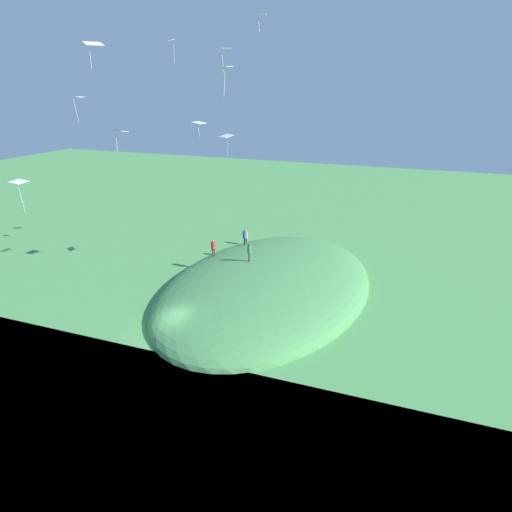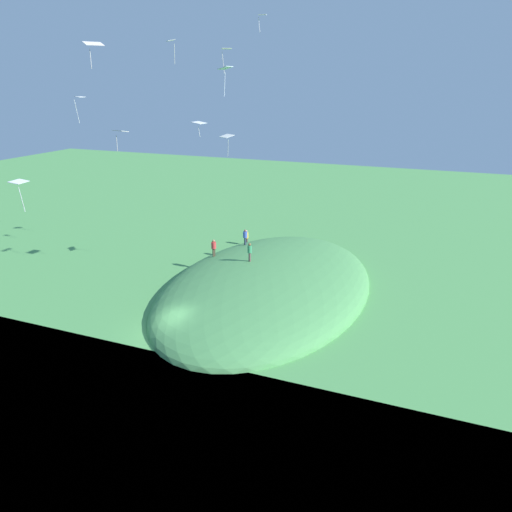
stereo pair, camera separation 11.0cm
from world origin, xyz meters
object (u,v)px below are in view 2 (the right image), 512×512
(person_on_hilltop, at_px, (246,236))
(kite_4, at_px, (120,132))
(kite_1, at_px, (227,137))
(kite_9, at_px, (199,123))
(kite_6, at_px, (226,50))
(kite_11, at_px, (19,183))
(kite_0, at_px, (171,42))
(person_with_child, at_px, (250,250))
(kite_7, at_px, (225,69))
(person_walking_path, at_px, (214,246))
(kite_3, at_px, (262,16))
(kite_10, at_px, (93,44))
(person_near_shore, at_px, (245,235))
(kite_5, at_px, (80,99))

(person_on_hilltop, height_order, kite_4, kite_4)
(kite_1, bearing_deg, kite_9, 153.16)
(person_on_hilltop, distance_m, kite_6, 19.51)
(kite_9, height_order, kite_11, kite_9)
(kite_0, bearing_deg, person_with_child, -118.21)
(kite_7, xyz_separation_m, kite_9, (0.98, 2.84, -3.91))
(kite_7, bearing_deg, person_with_child, -15.58)
(person_on_hilltop, height_order, kite_7, kite_7)
(person_walking_path, height_order, kite_0, kite_0)
(person_on_hilltop, xyz_separation_m, kite_3, (-9.26, -5.31, 20.61))
(kite_1, height_order, kite_11, kite_1)
(kite_7, relative_size, kite_9, 1.74)
(kite_1, bearing_deg, person_on_hilltop, 13.55)
(person_with_child, height_order, kite_3, kite_3)
(kite_1, bearing_deg, kite_11, 155.97)
(kite_7, bearing_deg, kite_10, 143.38)
(person_near_shore, bearing_deg, person_on_hilltop, -28.65)
(kite_5, bearing_deg, person_near_shore, -60.46)
(kite_10, bearing_deg, person_near_shore, -12.32)
(person_walking_path, height_order, kite_1, kite_1)
(person_with_child, height_order, kite_0, kite_0)
(person_near_shore, distance_m, kite_6, 17.04)
(person_walking_path, xyz_separation_m, kite_10, (-11.79, 1.92, 16.65))
(kite_5, bearing_deg, kite_7, -94.84)
(kite_6, bearing_deg, person_on_hilltop, 7.67)
(kite_3, xyz_separation_m, kite_7, (-3.56, 1.46, -3.79))
(person_with_child, distance_m, kite_11, 19.09)
(kite_6, xyz_separation_m, kite_7, (-6.66, -3.02, -1.68))
(person_with_child, distance_m, person_walking_path, 4.72)
(kite_5, distance_m, kite_9, 11.88)
(kite_4, relative_size, kite_10, 0.94)
(kite_9, relative_size, kite_10, 0.75)
(kite_4, relative_size, kite_7, 0.71)
(kite_0, bearing_deg, kite_3, -112.59)
(kite_0, relative_size, kite_6, 1.03)
(person_with_child, bearing_deg, kite_6, -11.06)
(kite_4, distance_m, kite_10, 6.25)
(person_near_shore, height_order, kite_9, kite_9)
(kite_9, bearing_deg, person_walking_path, 12.78)
(kite_3, bearing_deg, person_on_hilltop, 29.84)
(kite_10, relative_size, kite_11, 0.82)
(kite_4, bearing_deg, kite_6, -15.89)
(kite_1, bearing_deg, kite_0, 59.11)
(kite_11, bearing_deg, person_on_hilltop, -10.60)
(person_with_child, bearing_deg, person_walking_path, 14.46)
(kite_11, bearing_deg, person_near_shore, -17.48)
(kite_10, bearing_deg, kite_6, -10.09)
(person_on_hilltop, bearing_deg, kite_0, -143.15)
(person_with_child, relative_size, kite_6, 0.83)
(kite_9, bearing_deg, kite_4, 148.84)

